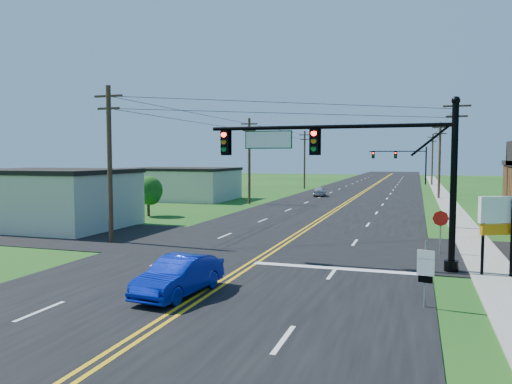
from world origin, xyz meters
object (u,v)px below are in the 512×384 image
(signal_mast_main, at_px, (348,161))
(route_sign, at_px, (426,269))
(signal_mast_far, at_px, (401,159))
(blue_car, at_px, (179,277))
(stop_sign, at_px, (441,223))

(signal_mast_main, xyz_separation_m, route_sign, (3.31, -5.76, -3.46))
(signal_mast_far, xyz_separation_m, blue_car, (-5.10, -78.90, -3.86))
(route_sign, xyz_separation_m, stop_sign, (0.85, 9.74, 0.32))
(route_sign, bearing_deg, stop_sign, 99.42)
(signal_mast_main, distance_m, blue_car, 9.44)
(blue_car, distance_m, stop_sign, 14.25)
(signal_mast_far, height_order, route_sign, signal_mast_far)
(signal_mast_main, height_order, stop_sign, signal_mast_main)
(signal_mast_far, relative_size, route_sign, 4.95)
(blue_car, height_order, stop_sign, stop_sign)
(route_sign, height_order, stop_sign, stop_sign)
(signal_mast_far, relative_size, stop_sign, 4.89)
(blue_car, xyz_separation_m, stop_sign, (9.16, 10.87, 0.93))
(signal_mast_main, xyz_separation_m, stop_sign, (4.16, 3.98, -3.13))
(signal_mast_far, relative_size, blue_car, 2.64)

